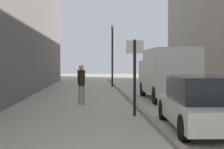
# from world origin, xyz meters

# --- Properties ---
(ground_plane) EXTENTS (80.00, 80.00, 0.00)m
(ground_plane) POSITION_xyz_m (0.00, 12.00, 0.00)
(ground_plane) COLOR #A8A093
(kerb_strip) EXTENTS (0.16, 40.00, 0.12)m
(kerb_strip) POSITION_xyz_m (1.58, 12.00, 0.06)
(kerb_strip) COLOR gray
(kerb_strip) RESTS_ON ground_plane
(pedestrian_main_foreground) EXTENTS (0.33, 0.26, 1.73)m
(pedestrian_main_foreground) POSITION_xyz_m (-0.69, 11.14, 1.00)
(pedestrian_main_foreground) COLOR gray
(pedestrian_main_foreground) RESTS_ON ground_plane
(delivery_van) EXTENTS (2.02, 5.12, 2.48)m
(delivery_van) POSITION_xyz_m (3.46, 12.65, 1.32)
(delivery_van) COLOR silver
(delivery_van) RESTS_ON ground_plane
(parked_car) EXTENTS (2.03, 4.29, 1.45)m
(parked_car) POSITION_xyz_m (2.77, 5.73, 0.71)
(parked_car) COLOR silver
(parked_car) RESTS_ON ground_plane
(street_sign_post) EXTENTS (0.58, 0.20, 2.60)m
(street_sign_post) POSITION_xyz_m (1.22, 7.97, 1.55)
(street_sign_post) COLOR black
(street_sign_post) RESTS_ON ground_plane
(lamp_post) EXTENTS (0.28, 0.28, 4.76)m
(lamp_post) POSITION_xyz_m (1.35, 21.53, 2.72)
(lamp_post) COLOR black
(lamp_post) RESTS_ON ground_plane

